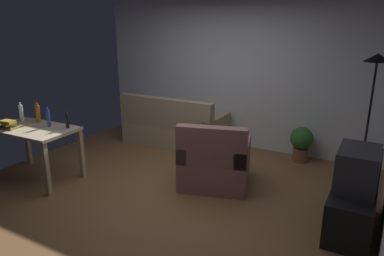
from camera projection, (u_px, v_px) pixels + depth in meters
name	position (u px, v px, depth m)	size (l,w,h in m)	color
ground_plane	(168.00, 190.00, 4.78)	(5.20, 4.40, 0.02)	brown
wall_rear	(234.00, 70.00, 6.22)	(5.20, 0.10, 2.70)	silver
couch	(174.00, 129.00, 6.43)	(1.82, 0.84, 0.92)	tan
tv_stand	(352.00, 208.00, 3.82)	(0.44, 1.10, 0.48)	black
tv	(358.00, 169.00, 3.69)	(0.41, 0.60, 0.44)	#2D2D33
torchiere_lamp	(373.00, 86.00, 4.32)	(0.32, 0.32, 1.81)	black
desk	(34.00, 135.00, 4.95)	(1.22, 0.74, 0.76)	#C6B28E
potted_plant	(301.00, 142.00, 5.65)	(0.36, 0.36, 0.57)	brown
armchair	(215.00, 163.00, 4.82)	(1.10, 1.06, 0.92)	#996B66
bottle_clear	(21.00, 112.00, 5.24)	(0.06, 0.06, 0.27)	silver
bottle_amber	(38.00, 114.00, 5.15)	(0.06, 0.06, 0.29)	#9E6019
bottle_blue	(48.00, 118.00, 4.94)	(0.05, 0.05, 0.28)	#2347A3
bottle_dark	(67.00, 120.00, 4.86)	(0.05, 0.05, 0.25)	black
book_stack	(8.00, 125.00, 4.86)	(0.25, 0.19, 0.12)	#B7932D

